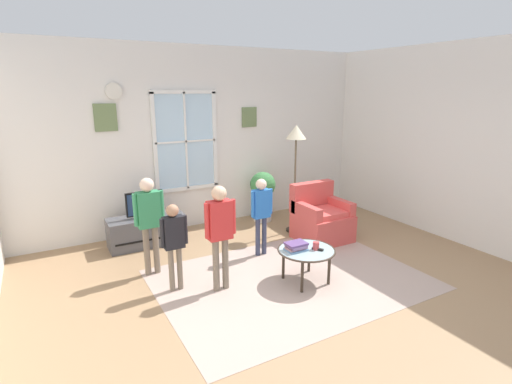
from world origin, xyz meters
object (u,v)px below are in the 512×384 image
(cup, at_px, (316,246))
(television, at_px, (145,204))
(person_green_shirt, at_px, (149,215))
(floor_lamp, at_px, (296,143))
(book_stack, at_px, (296,246))
(person_blue_shirt, at_px, (261,208))
(potted_plant_by_window, at_px, (263,191))
(tv_stand, at_px, (147,231))
(remote_near_books, at_px, (318,249))
(person_red_shirt, at_px, (220,226))
(armchair, at_px, (321,219))
(person_black_shirt, at_px, (174,237))
(coffee_table, at_px, (306,252))

(cup, bearing_deg, television, 124.43)
(television, bearing_deg, person_green_shirt, -100.48)
(floor_lamp, bearing_deg, cup, -116.34)
(book_stack, distance_m, person_blue_shirt, 0.95)
(television, height_order, person_blue_shirt, person_blue_shirt)
(potted_plant_by_window, bearing_deg, tv_stand, -176.68)
(remote_near_books, xyz_separation_m, person_blue_shirt, (-0.18, 1.05, 0.27))
(person_blue_shirt, bearing_deg, tv_stand, 138.55)
(tv_stand, height_order, person_red_shirt, person_red_shirt)
(armchair, relative_size, book_stack, 3.49)
(television, bearing_deg, person_black_shirt, -92.02)
(person_black_shirt, xyz_separation_m, floor_lamp, (2.35, 0.98, 0.81))
(television, height_order, armchair, armchair)
(cup, bearing_deg, tv_stand, 124.39)
(television, height_order, coffee_table, television)
(person_red_shirt, height_order, floor_lamp, floor_lamp)
(potted_plant_by_window, bearing_deg, television, -176.60)
(book_stack, bearing_deg, person_green_shirt, 143.52)
(remote_near_books, bearing_deg, person_black_shirt, 157.44)
(television, relative_size, armchair, 0.63)
(television, xyz_separation_m, cup, (1.50, -2.19, -0.18))
(remote_near_books, height_order, floor_lamp, floor_lamp)
(armchair, bearing_deg, floor_lamp, 107.14)
(armchair, height_order, person_blue_shirt, person_blue_shirt)
(coffee_table, bearing_deg, remote_near_books, -33.94)
(person_red_shirt, bearing_deg, book_stack, -17.95)
(person_green_shirt, relative_size, person_blue_shirt, 1.13)
(tv_stand, xyz_separation_m, armchair, (2.45, -1.10, 0.10))
(potted_plant_by_window, bearing_deg, floor_lamp, -75.33)
(television, distance_m, armchair, 2.71)
(armchair, distance_m, person_red_shirt, 2.21)
(book_stack, distance_m, remote_near_books, 0.26)
(coffee_table, xyz_separation_m, remote_near_books, (0.11, -0.07, 0.04))
(armchair, relative_size, person_green_shirt, 0.69)
(person_red_shirt, bearing_deg, person_black_shirt, 152.39)
(television, bearing_deg, cup, -55.57)
(coffee_table, xyz_separation_m, person_green_shirt, (-1.59, 1.13, 0.40))
(armchair, bearing_deg, coffee_table, -135.23)
(tv_stand, xyz_separation_m, person_blue_shirt, (1.33, -1.17, 0.47))
(book_stack, distance_m, person_red_shirt, 0.97)
(cup, xyz_separation_m, person_red_shirt, (-1.09, 0.38, 0.32))
(tv_stand, relative_size, potted_plant_by_window, 1.25)
(television, xyz_separation_m, potted_plant_by_window, (2.11, 0.13, -0.11))
(tv_stand, xyz_separation_m, potted_plant_by_window, (2.11, 0.12, 0.32))
(television, height_order, person_red_shirt, person_red_shirt)
(tv_stand, height_order, floor_lamp, floor_lamp)
(remote_near_books, relative_size, person_red_shirt, 0.11)
(coffee_table, height_order, person_green_shirt, person_green_shirt)
(person_red_shirt, bearing_deg, television, 102.85)
(coffee_table, distance_m, floor_lamp, 2.09)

